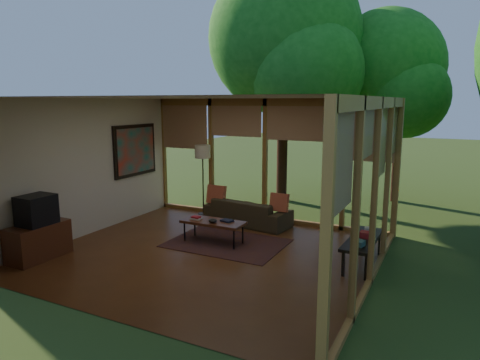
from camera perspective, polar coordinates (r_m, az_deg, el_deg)
The scene contains 25 objects.
floor at distance 7.62m, azimuth -4.33°, elevation -9.83°, with size 5.50×5.50×0.00m, color brown.
ceiling at distance 7.15m, azimuth -4.63°, elevation 10.92°, with size 5.50×5.50×0.00m, color silver.
wall_left at distance 8.98m, azimuth -19.69°, elevation 1.60°, with size 0.04×5.00×2.70m, color beige.
wall_front at distance 5.33m, azimuth -18.49°, elevation -4.08°, with size 5.50×0.04×2.70m, color beige.
window_wall_back at distance 9.47m, azimuth 3.35°, elevation 2.62°, with size 5.50×0.12×2.70m, color olive.
window_wall_right at distance 6.32m, azimuth 17.41°, elevation -1.79°, with size 0.12×5.00×2.70m, color olive.
tree_nw at distance 11.54m, azimuth 6.00°, elevation 18.25°, with size 3.90×3.90×6.18m.
tree_ne at distance 12.17m, azimuth 18.83°, elevation 13.98°, with size 2.99×2.99×5.01m.
rug at distance 8.15m, azimuth -1.78°, elevation -8.39°, with size 2.13×1.51×0.01m, color maroon.
sofa at distance 9.30m, azimuth 1.02°, elevation -4.26°, with size 1.88×0.73×0.55m, color #3B301D.
pillow_left at distance 9.53m, azimuth -3.18°, elevation -2.00°, with size 0.41×0.14×0.41m, color maroon.
pillow_right at distance 8.90m, azimuth 5.25°, elevation -3.04°, with size 0.38×0.13×0.38m, color maroon.
ct_book_lower at distance 8.21m, azimuth -5.89°, elevation -5.13°, with size 0.19×0.15×0.03m, color #BBB5A9.
ct_book_upper at distance 8.20m, azimuth -5.89°, elevation -4.94°, with size 0.16×0.12×0.03m, color maroon.
ct_book_side at distance 8.02m, azimuth -1.75°, elevation -5.44°, with size 0.22×0.16×0.03m, color black.
ct_bowl at distance 7.96m, azimuth -3.64°, elevation -5.43°, with size 0.16×0.16×0.07m, color black.
media_cabinet at distance 8.08m, azimuth -25.29°, elevation -7.40°, with size 0.50×1.00×0.60m, color #582B18.
television at distance 7.93m, azimuth -25.51°, elevation -3.63°, with size 0.45×0.55×0.50m, color black.
console_book_a at distance 6.90m, azimuth 14.56°, elevation -7.98°, with size 0.23×0.17×0.08m, color #37615A.
console_book_b at distance 7.32m, azimuth 15.32°, elevation -6.89°, with size 0.22×0.16×0.10m, color maroon.
console_book_c at distance 7.70m, azimuth 15.91°, elevation -6.19°, with size 0.23×0.17×0.06m, color #BBB5A9.
floor_lamp at distance 9.91m, azimuth -5.01°, elevation 3.27°, with size 0.36×0.36×1.65m.
coffee_table at distance 8.09m, azimuth -3.59°, elevation -5.70°, with size 1.20×0.50×0.43m.
side_console at distance 7.30m, azimuth 15.20°, elevation -7.70°, with size 0.60×1.40×0.46m.
wall_painting at distance 9.94m, azimuth -13.80°, elevation 3.87°, with size 0.06×1.35×1.15m.
Camera 1 is at (3.70, -6.12, 2.64)m, focal length 32.00 mm.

